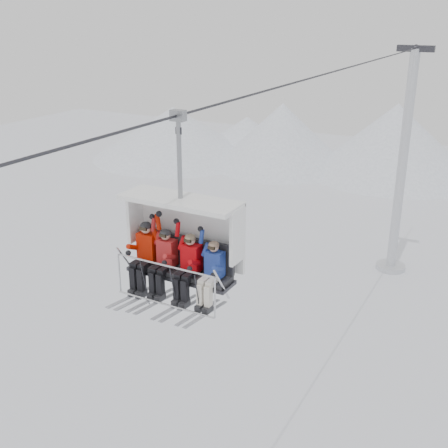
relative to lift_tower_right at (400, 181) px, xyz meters
The scene contains 8 objects.
ridgeline 20.33m from the lift_tower_right, 94.51° to the left, with size 72.00×21.00×7.00m.
lift_tower_right is the anchor object (origin of this frame).
haul_cable 23.25m from the lift_tower_right, 90.00° to the right, with size 0.06×0.06×50.00m, color #2F2F34.
chairlift_carrier 24.27m from the lift_tower_right, 90.00° to the right, with size 2.61×1.17×3.98m.
skier_far_left 24.49m from the lift_tower_right, 92.03° to the right, with size 0.43×1.69×1.70m.
skier_center_left 24.48m from the lift_tower_right, 90.82° to the right, with size 0.40×1.69×1.59m.
skier_center_right 24.48m from the lift_tower_right, 89.34° to the right, with size 0.40×1.69×1.60m.
skier_far_right 24.49m from the lift_tower_right, 88.00° to the right, with size 0.38×1.69×1.52m.
Camera 1 is at (6.06, -11.17, 15.22)m, focal length 45.00 mm.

